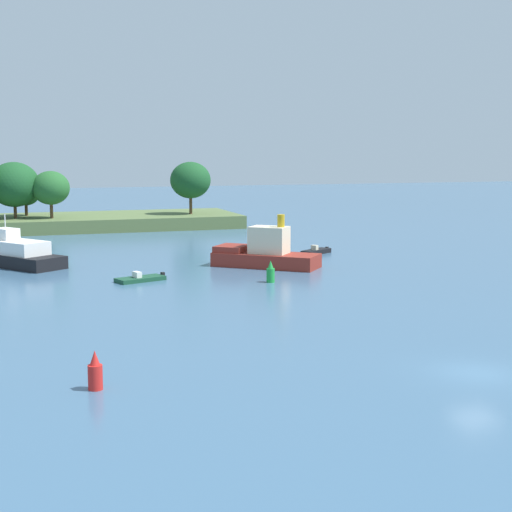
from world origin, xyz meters
The scene contains 7 objects.
ground_plane centered at (0.00, 0.00, 0.00)m, with size 400.00×400.00×0.00m, color #3D607F.
treeline_island centered at (-18.16, 79.73, 3.45)m, with size 51.62×16.13×9.93m.
tugboat centered at (1.38, 37.41, 1.32)m, with size 10.21×9.42×5.14m.
small_motorboat centered at (-11.50, 32.95, 0.21)m, with size 4.59×3.08×0.86m.
fishing_skiff centered at (9.76, 44.41, 0.27)m, with size 4.11×3.36×0.98m.
channel_buoy_red centered at (-18.77, 3.37, 0.81)m, with size 0.70×0.70×1.90m.
channel_buoy_green centered at (-0.99, 28.85, 0.81)m, with size 0.70×0.70×1.90m.
Camera 1 is at (-22.63, -32.65, 11.33)m, focal length 54.10 mm.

